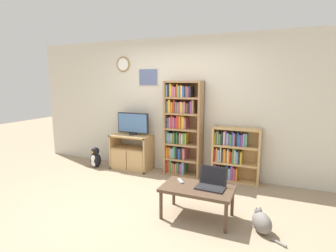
% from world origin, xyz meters
% --- Properties ---
extents(ground_plane, '(18.00, 18.00, 0.00)m').
position_xyz_m(ground_plane, '(0.00, 0.00, 0.00)').
color(ground_plane, gray).
extents(wall_back, '(6.62, 0.09, 2.60)m').
position_xyz_m(wall_back, '(-0.01, 1.74, 1.31)').
color(wall_back, beige).
rests_on(wall_back, ground_plane).
extents(tv_stand, '(0.82, 0.44, 0.71)m').
position_xyz_m(tv_stand, '(-0.93, 1.45, 0.35)').
color(tv_stand, tan).
rests_on(tv_stand, ground_plane).
extents(television, '(0.68, 0.18, 0.44)m').
position_xyz_m(television, '(-0.90, 1.50, 0.93)').
color(television, black).
rests_on(television, tv_stand).
extents(bookshelf_tall, '(0.70, 0.31, 1.79)m').
position_xyz_m(bookshelf_tall, '(0.12, 1.56, 0.91)').
color(bookshelf_tall, '#9E754C').
rests_on(bookshelf_tall, ground_plane).
extents(bookshelf_short, '(0.82, 0.24, 0.98)m').
position_xyz_m(bookshelf_short, '(1.08, 1.59, 0.49)').
color(bookshelf_short, tan).
rests_on(bookshelf_short, ground_plane).
extents(coffee_table, '(0.92, 0.53, 0.42)m').
position_xyz_m(coffee_table, '(0.88, 0.10, 0.37)').
color(coffee_table, '#4C3828').
rests_on(coffee_table, ground_plane).
extents(laptop, '(0.38, 0.30, 0.26)m').
position_xyz_m(laptop, '(1.05, 0.17, 0.48)').
color(laptop, '#232326').
rests_on(laptop, coffee_table).
extents(remote_near_laptop, '(0.13, 0.15, 0.02)m').
position_xyz_m(remote_near_laptop, '(0.61, 0.19, 0.43)').
color(remote_near_laptop, '#99999E').
rests_on(remote_near_laptop, coffee_table).
extents(cat, '(0.44, 0.40, 0.28)m').
position_xyz_m(cat, '(1.68, 0.06, 0.13)').
color(cat, slate).
rests_on(cat, ground_plane).
extents(penguin_figurine, '(0.23, 0.21, 0.43)m').
position_xyz_m(penguin_figurine, '(-1.67, 1.23, 0.20)').
color(penguin_figurine, black).
rests_on(penguin_figurine, ground_plane).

